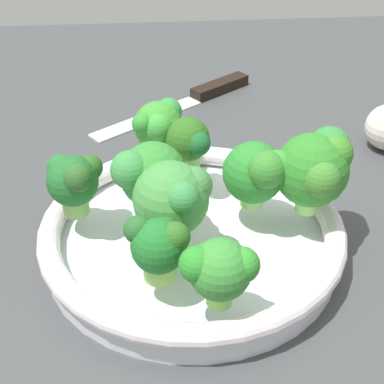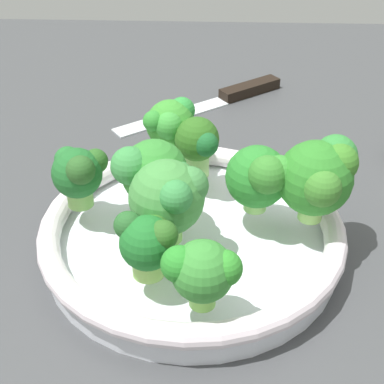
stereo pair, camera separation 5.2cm
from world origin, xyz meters
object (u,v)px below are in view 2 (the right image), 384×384
(broccoli_floret_0, at_px, (78,172))
(bowl, at_px, (192,235))
(broccoli_floret_2, at_px, (198,142))
(broccoli_floret_7, at_px, (153,173))
(broccoli_floret_8, at_px, (148,241))
(broccoli_floret_6, at_px, (320,175))
(knife, at_px, (223,98))
(broccoli_floret_3, at_px, (261,178))
(broccoli_floret_4, at_px, (202,271))
(broccoli_floret_1, at_px, (169,197))
(broccoli_floret_5, at_px, (170,126))

(broccoli_floret_0, bearing_deg, bowl, -10.32)
(bowl, bearing_deg, broccoli_floret_2, 87.57)
(broccoli_floret_7, distance_m, broccoli_floret_8, 0.08)
(broccoli_floret_6, relative_size, knife, 0.34)
(broccoli_floret_8, bearing_deg, broccoli_floret_3, 42.57)
(broccoli_floret_0, distance_m, knife, 0.34)
(broccoli_floret_4, bearing_deg, broccoli_floret_1, 110.85)
(broccoli_floret_2, xyz_separation_m, broccoli_floret_5, (-0.03, 0.02, 0.01))
(broccoli_floret_1, bearing_deg, broccoli_floret_2, 78.78)
(broccoli_floret_2, relative_size, broccoli_floret_6, 0.81)
(broccoli_floret_8, bearing_deg, broccoli_floret_1, 72.15)
(broccoli_floret_4, xyz_separation_m, broccoli_floret_5, (-0.04, 0.21, 0.01))
(broccoli_floret_1, bearing_deg, bowl, 59.54)
(broccoli_floret_0, height_order, broccoli_floret_7, broccoli_floret_7)
(broccoli_floret_6, distance_m, broccoli_floret_8, 0.16)
(broccoli_floret_4, bearing_deg, broccoli_floret_3, 67.46)
(broccoli_floret_1, bearing_deg, broccoli_floret_5, 94.12)
(broccoli_floret_0, bearing_deg, knife, 65.99)
(bowl, distance_m, broccoli_floret_2, 0.09)
(bowl, distance_m, broccoli_floret_5, 0.12)
(broccoli_floret_2, relative_size, broccoli_floret_3, 0.94)
(knife, bearing_deg, broccoli_floret_8, -98.90)
(broccoli_floret_2, distance_m, broccoli_floret_8, 0.15)
(bowl, relative_size, broccoli_floret_7, 3.76)
(bowl, xyz_separation_m, broccoli_floret_1, (-0.02, -0.03, 0.06))
(broccoli_floret_3, height_order, broccoli_floret_6, broccoli_floret_6)
(broccoli_floret_3, bearing_deg, broccoli_floret_8, -137.43)
(broccoli_floret_7, bearing_deg, broccoli_floret_2, 61.36)
(broccoli_floret_3, xyz_separation_m, broccoli_floret_6, (0.05, -0.01, 0.01))
(broccoli_floret_0, relative_size, broccoli_floret_7, 0.81)
(broccoli_floret_0, bearing_deg, broccoli_floret_1, -29.23)
(broccoli_floret_7, bearing_deg, broccoli_floret_8, -87.42)
(bowl, xyz_separation_m, broccoli_floret_8, (-0.03, -0.07, 0.05))
(knife, bearing_deg, broccoli_floret_1, -97.76)
(knife, bearing_deg, broccoli_floret_4, -92.50)
(broccoli_floret_2, distance_m, broccoli_floret_3, 0.09)
(broccoli_floret_2, bearing_deg, bowl, -92.43)
(broccoli_floret_5, relative_size, broccoli_floret_7, 0.92)
(broccoli_floret_3, height_order, broccoli_floret_7, broccoli_floret_7)
(broccoli_floret_8, bearing_deg, broccoli_floret_5, 88.43)
(broccoli_floret_1, relative_size, broccoli_floret_8, 1.40)
(bowl, bearing_deg, broccoli_floret_7, 172.39)
(bowl, relative_size, broccoli_floret_1, 3.72)
(broccoli_floret_6, xyz_separation_m, broccoli_floret_8, (-0.14, -0.08, -0.01))
(broccoli_floret_4, xyz_separation_m, broccoli_floret_6, (0.10, 0.11, 0.01))
(bowl, xyz_separation_m, broccoli_floret_6, (0.11, 0.01, 0.07))
(broccoli_floret_3, height_order, knife, broccoli_floret_3)
(broccoli_floret_6, bearing_deg, broccoli_floret_3, 172.42)
(broccoli_floret_3, distance_m, broccoli_floret_6, 0.05)
(broccoli_floret_5, bearing_deg, knife, 75.70)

